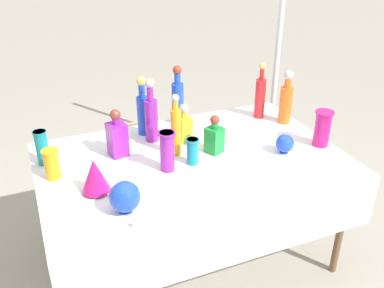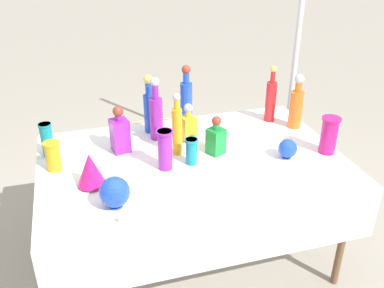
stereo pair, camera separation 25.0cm
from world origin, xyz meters
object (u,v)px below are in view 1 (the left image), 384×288
(square_decanter_0, at_px, (214,137))
(slender_vase_4, at_px, (167,150))
(tall_bottle_2, at_px, (178,99))
(slender_vase_1, at_px, (323,127))
(tall_bottle_4, at_px, (143,110))
(square_decanter_1, at_px, (184,126))
(canopy_pole, at_px, (277,61))
(tall_bottle_3, at_px, (176,129))
(fluted_vase_0, at_px, (95,175))
(tall_bottle_1, at_px, (260,96))
(tall_bottle_5, at_px, (286,101))
(square_decanter_2, at_px, (117,137))
(slender_vase_2, at_px, (192,150))
(cardboard_box_behind_left, at_px, (140,149))
(tall_bottle_0, at_px, (151,116))
(round_bowl_0, at_px, (125,197))
(round_bowl_1, at_px, (285,143))
(slender_vase_0, at_px, (42,147))
(slender_vase_3, at_px, (52,163))
(cardboard_box_behind_right, at_px, (97,175))

(square_decanter_0, distance_m, slender_vase_4, 0.35)
(tall_bottle_2, distance_m, slender_vase_1, 0.97)
(tall_bottle_4, bearing_deg, square_decanter_1, -42.47)
(tall_bottle_4, height_order, canopy_pole, canopy_pole)
(tall_bottle_2, height_order, tall_bottle_3, tall_bottle_2)
(fluted_vase_0, bearing_deg, tall_bottle_1, 21.28)
(tall_bottle_3, distance_m, square_decanter_1, 0.20)
(tall_bottle_5, xyz_separation_m, canopy_pole, (0.29, 0.58, 0.08))
(tall_bottle_3, height_order, square_decanter_2, tall_bottle_3)
(tall_bottle_2, height_order, slender_vase_2, tall_bottle_2)
(fluted_vase_0, distance_m, cardboard_box_behind_left, 1.72)
(fluted_vase_0, bearing_deg, tall_bottle_4, 52.33)
(tall_bottle_2, bearing_deg, tall_bottle_0, -143.39)
(tall_bottle_2, distance_m, round_bowl_0, 1.05)
(tall_bottle_2, distance_m, round_bowl_1, 0.80)
(tall_bottle_5, distance_m, slender_vase_4, 1.01)
(slender_vase_0, xyz_separation_m, canopy_pole, (1.89, 0.52, 0.13))
(tall_bottle_5, bearing_deg, slender_vase_2, -161.24)
(tall_bottle_5, bearing_deg, fluted_vase_0, -165.83)
(tall_bottle_2, relative_size, square_decanter_2, 1.38)
(slender_vase_1, xyz_separation_m, slender_vase_4, (-0.99, 0.09, 0.00))
(canopy_pole, bearing_deg, round_bowl_0, -143.86)
(slender_vase_3, bearing_deg, round_bowl_1, -10.60)
(slender_vase_3, bearing_deg, cardboard_box_behind_left, 56.02)
(slender_vase_2, bearing_deg, tall_bottle_4, 106.73)
(slender_vase_4, bearing_deg, tall_bottle_2, 63.57)
(square_decanter_0, bearing_deg, tall_bottle_1, 33.45)
(fluted_vase_0, height_order, cardboard_box_behind_right, fluted_vase_0)
(tall_bottle_0, distance_m, tall_bottle_4, 0.11)
(tall_bottle_3, xyz_separation_m, square_decanter_2, (-0.33, 0.13, -0.05))
(tall_bottle_1, xyz_separation_m, canopy_pole, (0.41, 0.43, 0.08))
(round_bowl_1, bearing_deg, fluted_vase_0, 178.84)
(slender_vase_4, bearing_deg, round_bowl_0, -138.16)
(slender_vase_3, xyz_separation_m, slender_vase_4, (0.61, -0.16, 0.03))
(tall_bottle_2, xyz_separation_m, square_decanter_2, (-0.50, -0.29, -0.05))
(cardboard_box_behind_right, bearing_deg, canopy_pole, -7.07)
(slender_vase_4, distance_m, cardboard_box_behind_left, 1.57)
(square_decanter_2, distance_m, cardboard_box_behind_left, 1.38)
(tall_bottle_4, bearing_deg, tall_bottle_1, -4.38)
(round_bowl_1, bearing_deg, slender_vase_4, 173.09)
(tall_bottle_5, relative_size, canopy_pole, 0.15)
(slender_vase_3, xyz_separation_m, round_bowl_0, (0.29, -0.45, -0.01))
(square_decanter_0, height_order, slender_vase_0, square_decanter_0)
(cardboard_box_behind_right, relative_size, canopy_pole, 0.20)
(tall_bottle_5, bearing_deg, round_bowl_1, -123.33)
(cardboard_box_behind_left, bearing_deg, cardboard_box_behind_right, -145.05)
(slender_vase_0, bearing_deg, round_bowl_0, -63.11)
(cardboard_box_behind_right, bearing_deg, tall_bottle_0, -66.98)
(square_decanter_1, height_order, cardboard_box_behind_left, square_decanter_1)
(slender_vase_1, relative_size, round_bowl_0, 1.41)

